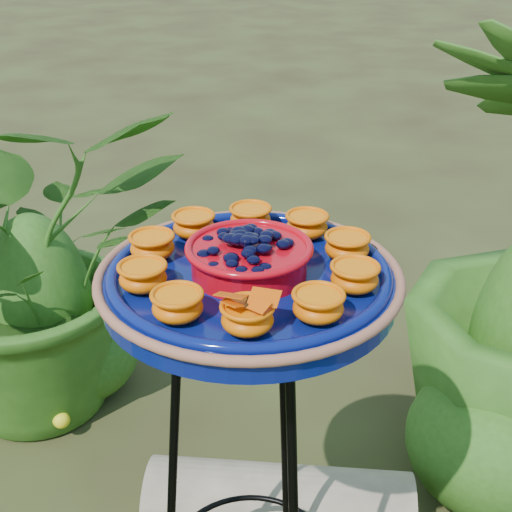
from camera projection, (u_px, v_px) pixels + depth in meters
name	position (u px, v px, depth m)	size (l,w,h in m)	color
tripod_stand	(250.00, 467.00, 1.13)	(0.37, 0.37, 0.79)	black
feeder_dish	(249.00, 274.00, 0.97)	(0.52, 0.52, 0.09)	#07125B
driftwood_log	(279.00, 508.00, 1.56)	(0.19, 0.19, 0.57)	tan
shrub_back_left	(33.00, 260.00, 1.87)	(0.79, 0.68, 0.88)	#295316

